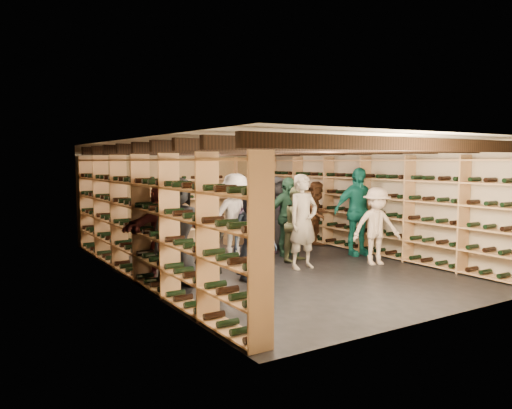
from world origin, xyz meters
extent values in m
plane|color=black|center=(0.00, 0.00, 0.00)|extent=(8.00, 8.00, 0.00)
cube|color=beige|center=(0.00, 4.00, 1.20)|extent=(5.50, 0.02, 2.40)
cube|color=beige|center=(0.00, -4.00, 1.20)|extent=(5.50, 0.02, 2.40)
cube|color=beige|center=(-2.75, 0.00, 1.20)|extent=(0.02, 8.00, 2.40)
cube|color=beige|center=(2.75, 0.00, 1.20)|extent=(0.02, 8.00, 2.40)
cube|color=beige|center=(0.00, 0.00, 2.40)|extent=(5.50, 8.00, 0.01)
cube|color=black|center=(0.00, -3.50, 2.26)|extent=(5.40, 0.12, 0.18)
cube|color=black|center=(0.00, -2.62, 2.26)|extent=(5.40, 0.12, 0.18)
cube|color=black|center=(0.00, -1.75, 2.26)|extent=(5.40, 0.12, 0.18)
cube|color=black|center=(0.00, -0.88, 2.26)|extent=(5.40, 0.12, 0.18)
cube|color=black|center=(0.00, 0.00, 2.26)|extent=(5.40, 0.12, 0.18)
cube|color=black|center=(0.00, 0.88, 2.26)|extent=(5.40, 0.12, 0.18)
cube|color=black|center=(0.00, 1.75, 2.26)|extent=(5.40, 0.12, 0.18)
cube|color=black|center=(0.00, 2.62, 2.26)|extent=(5.40, 0.12, 0.18)
cube|color=black|center=(0.00, 3.50, 2.26)|extent=(5.40, 0.12, 0.18)
cube|color=tan|center=(-2.57, 0.00, 1.07)|extent=(0.32, 7.50, 2.15)
cube|color=tan|center=(2.57, 0.00, 1.07)|extent=(0.32, 7.50, 2.15)
cube|color=tan|center=(0.00, 3.83, 1.07)|extent=(4.70, 0.30, 2.15)
cube|color=tan|center=(-0.86, 2.06, 0.09)|extent=(0.56, 0.42, 0.17)
cube|color=tan|center=(-0.86, 2.06, 0.26)|extent=(0.56, 0.42, 0.17)
cube|color=tan|center=(-0.86, 2.06, 0.43)|extent=(0.56, 0.42, 0.17)
cube|color=tan|center=(0.65, 2.44, 0.09)|extent=(0.52, 0.36, 0.17)
cube|color=tan|center=(0.65, 2.44, 0.26)|extent=(0.52, 0.36, 0.17)
cube|color=tan|center=(0.65, 2.44, 0.43)|extent=(0.52, 0.36, 0.17)
cube|color=tan|center=(0.65, 2.44, 0.59)|extent=(0.52, 0.36, 0.17)
cube|color=tan|center=(0.13, 2.95, 0.09)|extent=(0.57, 0.46, 0.17)
imported|color=black|center=(-2.18, -0.63, 0.90)|extent=(0.90, 0.61, 1.79)
imported|color=black|center=(-1.92, -1.29, 0.75)|extent=(0.56, 0.37, 1.51)
imported|color=#585E3B|center=(0.71, -0.04, 0.76)|extent=(0.91, 0.82, 1.52)
imported|color=beige|center=(1.80, -1.12, 0.76)|extent=(1.12, 0.87, 1.52)
imported|color=#17796B|center=(2.18, -0.18, 0.95)|extent=(1.18, 0.67, 1.90)
imported|color=brown|center=(-2.18, -0.08, 0.86)|extent=(1.61, 0.55, 1.72)
imported|color=#1F2B41|center=(-0.90, -0.91, 0.80)|extent=(0.87, 0.65, 1.61)
imported|color=gray|center=(0.36, -0.65, 0.89)|extent=(0.67, 0.45, 1.79)
imported|color=#4F2C17|center=(2.13, 1.11, 0.78)|extent=(0.85, 0.71, 1.56)
imported|color=#B4AEA5|center=(-0.17, 1.01, 0.89)|extent=(1.23, 0.82, 1.77)
imported|color=#27543D|center=(0.82, 0.52, 0.85)|extent=(0.99, 0.41, 1.69)
imported|color=slate|center=(0.52, 0.98, 0.86)|extent=(1.65, 0.76, 1.72)
imported|color=#2E2F33|center=(1.02, 1.21, 0.85)|extent=(0.88, 0.63, 1.69)
camera|label=1|loc=(-5.35, -8.10, 2.03)|focal=35.00mm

